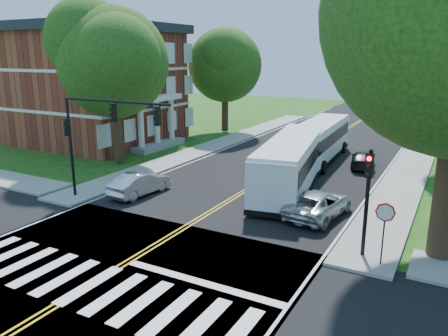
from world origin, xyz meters
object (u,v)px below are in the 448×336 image
Objects in this scene: hatchback at (140,184)px; suv at (318,204)px; signal_nw at (99,126)px; bus_lead at (292,162)px; signal_ne at (368,189)px; bus_follow at (318,141)px; dark_sedan at (363,159)px.

hatchback is 0.86× the size of suv.
signal_nw is 11.60m from bus_lead.
signal_ne reaches higher than bus_follow.
hatchback is (-6.74, -13.33, -0.92)m from bus_follow.
signal_nw is 17.49m from bus_follow.
hatchback reaches higher than dark_sedan.
suv is (11.06, 3.82, -3.70)m from signal_nw.
signal_nw is at bearing 76.77° from hatchback.
bus_follow is 2.88× the size of hatchback.
bus_follow is 2.91× the size of dark_sedan.
suv is (-3.00, 3.80, -2.29)m from signal_ne.
signal_nw is 12.27m from suv.
hatchback is (0.71, 2.25, -3.69)m from signal_nw.
signal_ne reaches higher than suv.
signal_ne is at bearing 135.00° from suv.
bus_follow is 3.67m from dark_sedan.
signal_nw is 14.13m from signal_ne.
bus_follow is at bearing -95.07° from bus_lead.
hatchback is at bearing 170.47° from signal_ne.
signal_ne is at bearing 91.01° from dark_sedan.
bus_lead is at bearing 127.21° from signal_ne.
signal_nw is 1.74× the size of hatchback.
dark_sedan is (2.86, 7.41, -1.06)m from bus_lead.
bus_lead reaches higher than bus_follow.
hatchback is at bearing 27.20° from bus_lead.
hatchback is 10.47m from suv.
signal_ne reaches higher than hatchback.
signal_ne is 1.08× the size of dark_sedan.
suv is 11.44m from dark_sedan.
signal_nw is 1.49× the size of suv.
signal_ne is at bearing 117.27° from bus_lead.
signal_nw reaches higher than suv.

